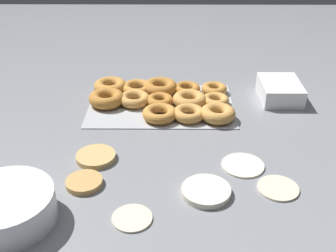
{
  "coord_description": "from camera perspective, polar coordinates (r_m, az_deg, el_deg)",
  "views": [
    {
      "loc": [
        0.02,
        0.89,
        0.6
      ],
      "look_at": [
        0.02,
        -0.07,
        0.04
      ],
      "focal_mm": 45.0,
      "sensor_mm": 36.0,
      "label": 1
    }
  ],
  "objects": [
    {
      "name": "pancake_0",
      "position": [
        0.95,
        5.18,
        -8.78
      ],
      "size": [
        0.11,
        0.11,
        0.01
      ],
      "primitive_type": "cylinder",
      "color": "silver",
      "rests_on": "ground_plane"
    },
    {
      "name": "pancake_3",
      "position": [
        0.99,
        14.7,
        -8.03
      ],
      "size": [
        0.09,
        0.09,
        0.01
      ],
      "primitive_type": "cylinder",
      "color": "beige",
      "rests_on": "ground_plane"
    },
    {
      "name": "pancake_4",
      "position": [
        1.04,
        10.12,
        -5.15
      ],
      "size": [
        0.1,
        0.1,
        0.01
      ],
      "primitive_type": "cylinder",
      "color": "silver",
      "rests_on": "ground_plane"
    },
    {
      "name": "container_stack",
      "position": [
        1.38,
        14.92,
        4.67
      ],
      "size": [
        0.12,
        0.16,
        0.06
      ],
      "color": "white",
      "rests_on": "ground_plane"
    },
    {
      "name": "ground_plane",
      "position": [
        1.08,
        1.17,
        -3.71
      ],
      "size": [
        3.0,
        3.0,
        0.0
      ],
      "primitive_type": "plane",
      "color": "gray"
    },
    {
      "name": "pancake_5",
      "position": [
        1.07,
        -9.74,
        -4.13
      ],
      "size": [
        0.1,
        0.1,
        0.01
      ],
      "primitive_type": "cylinder",
      "color": "tan",
      "rests_on": "ground_plane"
    },
    {
      "name": "pancake_2",
      "position": [
        0.99,
        -11.29,
        -7.49
      ],
      "size": [
        0.08,
        0.08,
        0.01
      ],
      "primitive_type": "cylinder",
      "color": "tan",
      "rests_on": "ground_plane"
    },
    {
      "name": "batter_bowl",
      "position": [
        0.92,
        -21.12,
        -10.3
      ],
      "size": [
        0.2,
        0.2,
        0.07
      ],
      "color": "white",
      "rests_on": "ground_plane"
    },
    {
      "name": "pancake_1",
      "position": [
        0.89,
        -4.89,
        -12.22
      ],
      "size": [
        0.08,
        0.08,
        0.01
      ],
      "primitive_type": "cylinder",
      "color": "beige",
      "rests_on": "ground_plane"
    },
    {
      "name": "donut_tray",
      "position": [
        1.3,
        -0.96,
        3.72
      ],
      "size": [
        0.44,
        0.29,
        0.04
      ],
      "color": "#ADAFB5",
      "rests_on": "ground_plane"
    }
  ]
}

